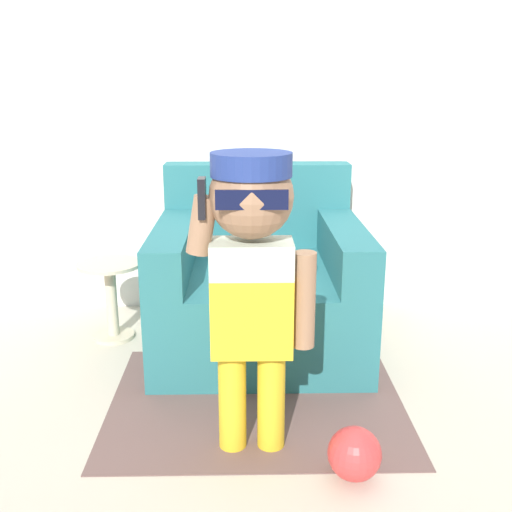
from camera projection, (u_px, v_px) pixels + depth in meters
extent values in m
plane|color=#BCB29E|center=(307.00, 349.00, 3.00)|extent=(10.00, 10.00, 0.00)
cube|color=silver|center=(301.00, 80.00, 3.26)|extent=(10.00, 0.05, 2.60)
cube|color=#286B70|center=(259.00, 306.00, 3.00)|extent=(1.00, 1.03, 0.42)
cube|color=#286B70|center=(257.00, 204.00, 3.29)|extent=(1.00, 0.17, 0.45)
cube|color=#286B70|center=(172.00, 251.00, 2.82)|extent=(0.17, 0.86, 0.22)
cube|color=#286B70|center=(346.00, 250.00, 2.84)|extent=(0.17, 0.86, 0.22)
cylinder|color=gold|center=(232.00, 400.00, 2.15)|extent=(0.10, 0.10, 0.38)
cylinder|color=gold|center=(271.00, 399.00, 2.15)|extent=(0.10, 0.10, 0.38)
cube|color=gold|center=(252.00, 314.00, 2.06)|extent=(0.28, 0.16, 0.28)
cube|color=#B7C6B2|center=(251.00, 258.00, 2.00)|extent=(0.28, 0.16, 0.12)
sphere|color=#997051|center=(251.00, 197.00, 1.94)|extent=(0.28, 0.28, 0.28)
cylinder|color=navy|center=(251.00, 164.00, 1.91)|extent=(0.27, 0.27, 0.08)
cube|color=navy|center=(251.00, 168.00, 2.04)|extent=(0.16, 0.13, 0.01)
cube|color=#0F1433|center=(252.00, 200.00, 1.82)|extent=(0.22, 0.01, 0.06)
cylinder|color=#997051|center=(304.00, 300.00, 2.05)|extent=(0.08, 0.08, 0.34)
cylinder|color=#997051|center=(202.00, 225.00, 1.97)|extent=(0.11, 0.08, 0.20)
cube|color=black|center=(202.00, 198.00, 1.92)|extent=(0.02, 0.07, 0.13)
cylinder|color=beige|center=(114.00, 336.00, 3.13)|extent=(0.21, 0.21, 0.02)
cylinder|color=beige|center=(112.00, 302.00, 3.08)|extent=(0.06, 0.06, 0.39)
cylinder|color=beige|center=(109.00, 264.00, 3.02)|extent=(0.32, 0.32, 0.02)
cube|color=brown|center=(257.00, 401.00, 2.50)|extent=(1.21, 0.98, 0.01)
sphere|color=#D13838|center=(355.00, 454.00, 2.00)|extent=(0.18, 0.18, 0.18)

